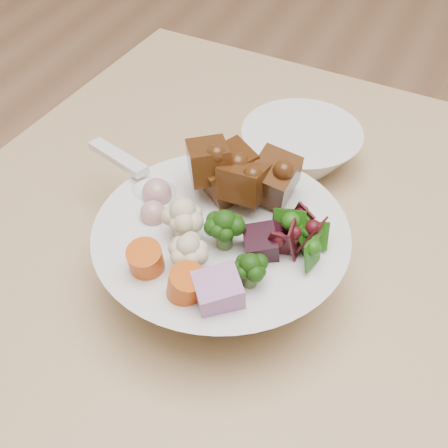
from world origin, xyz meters
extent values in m
cylinder|color=tan|center=(-0.55, 0.37, 0.32)|extent=(0.05, 0.05, 0.65)
cylinder|color=tan|center=(-0.27, 0.43, 0.21)|extent=(0.03, 0.03, 0.42)
cylinder|color=tan|center=(-0.15, 0.76, 0.21)|extent=(0.03, 0.03, 0.42)
sphere|color=black|center=(-0.29, -0.03, 0.77)|extent=(0.04, 0.04, 0.04)
sphere|color=beige|center=(-0.32, -0.03, 0.77)|extent=(0.04, 0.04, 0.04)
cube|color=black|center=(-0.24, 0.01, 0.76)|extent=(0.04, 0.04, 0.03)
cube|color=#9E5F98|center=(-0.27, -0.09, 0.76)|extent=(0.05, 0.05, 0.04)
cylinder|color=#D34905|center=(-0.34, -0.08, 0.76)|extent=(0.04, 0.04, 0.03)
sphere|color=tan|center=(-0.36, -0.02, 0.76)|extent=(0.03, 0.03, 0.03)
ellipsoid|color=white|center=(-0.38, 0.01, 0.75)|extent=(0.06, 0.06, 0.02)
cube|color=white|center=(-0.44, 0.04, 0.76)|extent=(0.09, 0.05, 0.02)
camera|label=1|loc=(-0.13, -0.38, 1.15)|focal=50.00mm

